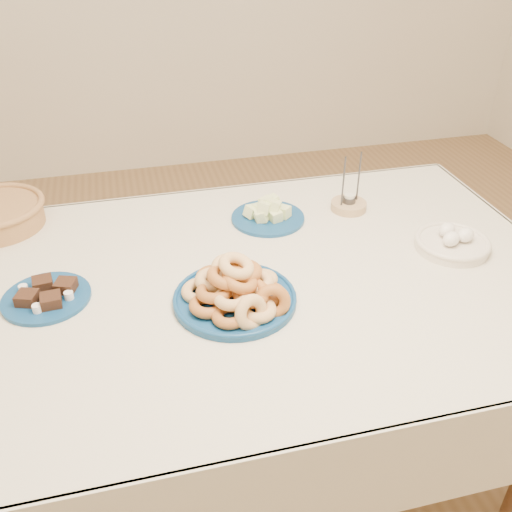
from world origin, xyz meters
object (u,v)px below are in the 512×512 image
Objects in this scene: candle_holder at (349,204)px; egg_bowl at (452,242)px; dining_table at (252,309)px; donut_platter at (236,291)px; brownie_plate at (46,296)px; melon_plate at (268,213)px.

egg_bowl is at bearing -56.40° from candle_holder.
egg_bowl reaches higher than dining_table.
candle_holder is (0.45, 0.39, -0.02)m from donut_platter.
dining_table is 6.40× the size of brownie_plate.
melon_plate is 0.27m from candle_holder.
donut_platter is 1.40× the size of egg_bowl.
donut_platter is at bearing -15.82° from brownie_plate.
candle_holder is 0.35m from egg_bowl.
brownie_plate is 0.95m from candle_holder.
candle_holder is at bearing 41.01° from donut_platter.
melon_plate is 1.01× the size of brownie_plate.
donut_platter reaches higher than melon_plate.
candle_holder is (0.91, 0.27, 0.01)m from brownie_plate.
dining_table is at bearing -3.42° from brownie_plate.
donut_platter is (-0.06, -0.10, 0.14)m from dining_table.
donut_platter is 0.48m from brownie_plate.
melon_plate is 0.69m from brownie_plate.
dining_table is 0.60m from egg_bowl.
brownie_plate is 1.11m from egg_bowl.
melon_plate is at bearing 147.96° from egg_bowl.
brownie_plate is (-0.52, 0.03, 0.12)m from dining_table.
candle_holder is 0.68× the size of egg_bowl.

